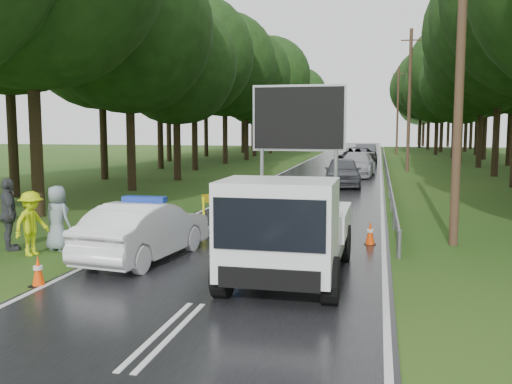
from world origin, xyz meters
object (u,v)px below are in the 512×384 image
(civilian, at_px, (237,214))
(queue_car_fourth, at_px, (366,153))
(queue_car_second, at_px, (357,165))
(queue_car_third, at_px, (357,158))
(work_truck, at_px, (289,228))
(officer, at_px, (261,208))
(barrier, at_px, (245,204))
(police_sedan, at_px, (145,231))
(queue_car_first, at_px, (343,172))

(civilian, xyz_separation_m, queue_car_fourth, (2.53, 37.54, -0.09))
(queue_car_second, bearing_deg, queue_car_third, 96.39)
(work_truck, xyz_separation_m, queue_car_second, (0.44, 25.67, -0.34))
(civilian, height_order, queue_car_second, civilian)
(work_truck, height_order, officer, work_truck)
(barrier, relative_size, queue_car_second, 0.52)
(police_sedan, relative_size, officer, 2.60)
(queue_car_first, height_order, queue_car_second, queue_car_first)
(barrier, height_order, queue_car_fourth, queue_car_fourth)
(barrier, bearing_deg, queue_car_first, 78.90)
(barrier, height_order, queue_car_second, queue_car_second)
(officer, distance_m, queue_car_fourth, 36.11)
(barrier, xyz_separation_m, queue_car_second, (2.60, 20.38, -0.08))
(work_truck, relative_size, queue_car_third, 0.88)
(work_truck, xyz_separation_m, civilian, (-1.87, 3.01, -0.20))
(police_sedan, height_order, barrier, police_sedan)
(officer, bearing_deg, police_sedan, 35.43)
(officer, relative_size, queue_car_second, 0.32)
(barrier, distance_m, officer, 1.01)
(queue_car_second, height_order, queue_car_third, queue_car_third)
(queue_car_first, distance_m, queue_car_fourth, 21.30)
(barrier, bearing_deg, queue_car_second, 80.14)
(queue_car_second, bearing_deg, police_sedan, -95.08)
(civilian, bearing_deg, work_truck, -84.65)
(barrier, distance_m, queue_car_second, 20.55)
(barrier, bearing_deg, queue_car_fourth, 82.83)
(work_truck, xyz_separation_m, officer, (-1.52, 4.51, -0.26))
(civilian, bearing_deg, queue_car_second, 57.75)
(queue_car_third, bearing_deg, work_truck, -86.49)
(barrier, xyz_separation_m, queue_car_fourth, (2.83, 35.27, -0.03))
(barrier, xyz_separation_m, queue_car_third, (2.36, 27.31, -0.03))
(police_sedan, height_order, officer, officer)
(work_truck, xyz_separation_m, barrier, (-2.17, 5.28, -0.26))
(work_truck, relative_size, civilian, 2.85)
(work_truck, bearing_deg, queue_car_third, 90.17)
(work_truck, xyz_separation_m, queue_car_first, (-0.07, 19.27, -0.32))
(police_sedan, relative_size, queue_car_fourth, 0.89)
(queue_car_third, bearing_deg, civilian, -90.14)
(queue_car_third, relative_size, queue_car_fourth, 1.19)
(officer, xyz_separation_m, queue_car_fourth, (2.18, 36.04, -0.03))
(barrier, distance_m, queue_car_fourth, 35.38)
(police_sedan, bearing_deg, civilian, -125.89)
(barrier, relative_size, queue_car_third, 0.46)
(queue_car_second, distance_m, queue_car_third, 6.93)
(officer, bearing_deg, civilian, 54.63)
(queue_car_second, relative_size, queue_car_third, 0.90)
(work_truck, relative_size, barrier, 1.89)
(officer, distance_m, queue_car_third, 28.13)
(work_truck, distance_m, civilian, 3.55)
(queue_car_second, relative_size, queue_car_fourth, 1.07)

